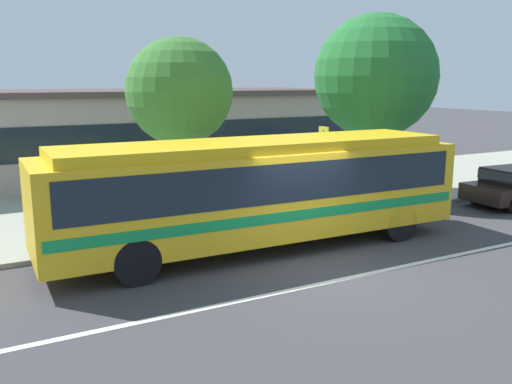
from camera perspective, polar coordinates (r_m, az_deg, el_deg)
The scene contains 10 objects.
ground_plane at distance 12.56m, azimuth 6.68°, elevation -7.88°, with size 120.00×120.00×0.00m, color #3C3B3F.
sidewalk_slab at distance 18.80m, azimuth -6.35°, elevation -1.15°, with size 60.00×8.00×0.12m, color #9C9D8C.
lane_stripe_center at distance 11.96m, azimuth 8.92°, elevation -8.95°, with size 56.00×0.16×0.01m, color silver.
transit_bus at distance 13.55m, azimuth 0.28°, elevation 0.60°, with size 10.67×2.77×2.73m.
pedestrian_waiting_near_sign at distance 16.89m, azimuth 1.92°, elevation 1.14°, with size 0.48×0.48×1.70m.
pedestrian_walking_along_curb at distance 16.29m, azimuth -6.06°, elevation 0.59°, with size 0.48×0.48×1.66m.
bus_stop_sign at distance 17.14m, azimuth 6.99°, elevation 3.57°, with size 0.08×0.44×2.65m.
street_tree_near_stop at distance 17.25m, azimuth -7.96°, elevation 10.26°, with size 3.29×3.29×5.36m.
street_tree_mid_block at distance 20.21m, azimuth 12.33°, elevation 11.64°, with size 4.35×4.35×6.36m.
station_building at distance 26.18m, azimuth -11.24°, elevation 6.30°, with size 19.34×8.78×3.75m.
Camera 1 is at (-6.91, -9.64, 4.15)m, focal length 38.48 mm.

